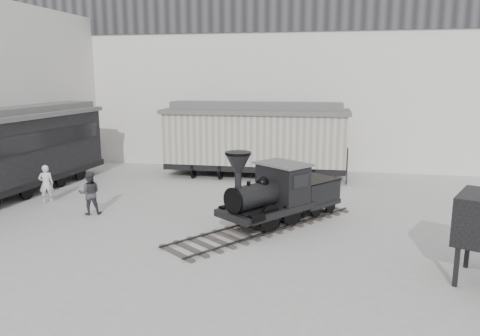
% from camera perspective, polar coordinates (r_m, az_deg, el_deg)
% --- Properties ---
extents(ground, '(90.00, 90.00, 0.00)m').
position_cam_1_polar(ground, '(15.48, -4.22, -9.97)').
color(ground, '#9E9E9B').
extents(north_wall, '(34.00, 2.51, 11.00)m').
position_cam_1_polar(north_wall, '(29.13, 3.63, 11.22)').
color(north_wall, silver).
rests_on(north_wall, ground).
extents(west_pavilion, '(7.00, 12.11, 9.00)m').
position_cam_1_polar(west_pavilion, '(30.15, -26.65, 8.04)').
color(west_pavilion, silver).
rests_on(west_pavilion, ground).
extents(locomotive, '(6.46, 7.72, 2.94)m').
position_cam_1_polar(locomotive, '(17.70, 4.57, -3.53)').
color(locomotive, '#39312C').
rests_on(locomotive, ground).
extents(boxcar, '(10.16, 3.30, 4.14)m').
position_cam_1_polar(boxcar, '(25.81, 1.88, 3.69)').
color(boxcar, black).
rests_on(boxcar, ground).
extents(visitor_a, '(0.74, 0.66, 1.70)m').
position_cam_1_polar(visitor_a, '(22.44, -22.57, -1.79)').
color(visitor_a, silver).
rests_on(visitor_a, ground).
extents(visitor_b, '(1.07, 0.97, 1.77)m').
position_cam_1_polar(visitor_b, '(19.94, -17.85, -2.93)').
color(visitor_b, '#37363C').
rests_on(visitor_b, ground).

